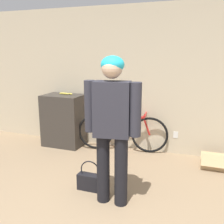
% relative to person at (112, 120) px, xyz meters
% --- Properties ---
extents(wall_back, '(8.00, 0.07, 2.60)m').
position_rel_person_xyz_m(wall_back, '(-0.02, 1.90, 0.27)').
color(wall_back, beige).
rests_on(wall_back, ground_plane).
extents(side_shelf, '(0.75, 0.52, 0.99)m').
position_rel_person_xyz_m(side_shelf, '(-1.58, 1.59, -0.54)').
color(side_shelf, '#38332D').
rests_on(side_shelf, ground_plane).
extents(person, '(0.68, 0.28, 1.75)m').
position_rel_person_xyz_m(person, '(0.00, 0.00, 0.00)').
color(person, black).
rests_on(person, ground_plane).
extents(bicycle, '(1.65, 0.46, 0.73)m').
position_rel_person_xyz_m(bicycle, '(-0.42, 1.66, -0.68)').
color(bicycle, black).
rests_on(bicycle, ground_plane).
extents(banana, '(0.30, 0.08, 0.04)m').
position_rel_person_xyz_m(banana, '(-1.55, 1.66, -0.02)').
color(banana, '#EAD64C').
rests_on(banana, side_shelf).
extents(handbag, '(0.34, 0.13, 0.41)m').
position_rel_person_xyz_m(handbag, '(-0.37, 0.17, -0.91)').
color(handbag, black).
rests_on(handbag, ground_plane).
extents(cardboard_box, '(0.40, 0.42, 0.24)m').
position_rel_person_xyz_m(cardboard_box, '(1.18, 1.51, -0.94)').
color(cardboard_box, tan).
rests_on(cardboard_box, ground_plane).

